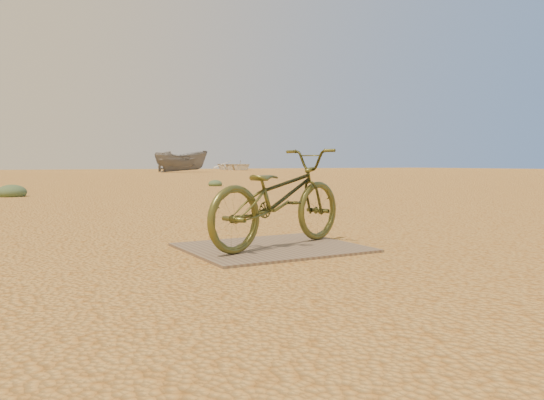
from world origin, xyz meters
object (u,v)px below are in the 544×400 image
plywood_board (272,248)px  boat_far_right (236,165)px  boat_mid_right (182,161)px  bicycle (279,197)px

plywood_board → boat_far_right: (21.07, 45.99, 0.49)m
plywood_board → boat_far_right: 50.59m
boat_mid_right → boat_far_right: boat_mid_right is taller
bicycle → boat_far_right: bearing=-43.2°
plywood_board → boat_mid_right: (11.90, 36.39, 0.86)m
bicycle → plywood_board: bearing=50.8°
boat_far_right → bicycle: bearing=-124.2°
plywood_board → boat_mid_right: size_ratio=0.32×
plywood_board → bicycle: (0.05, -0.02, 0.43)m
plywood_board → boat_mid_right: boat_mid_right is taller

